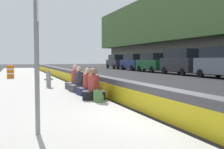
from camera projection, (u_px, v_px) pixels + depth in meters
name	position (u px, v px, depth m)	size (l,w,h in m)	color
ground_plane	(164.00, 122.00, 6.64)	(160.00, 160.00, 0.00)	#232326
sidewalk_strip	(56.00, 129.00, 5.72)	(80.00, 4.40, 0.14)	#A8A59E
jersey_barrier	(164.00, 105.00, 6.62)	(76.00, 0.45, 0.85)	#47474C
route_sign_post	(37.00, 23.00, 4.95)	(0.44, 0.09, 3.60)	gray
fire_hydrant	(49.00, 78.00, 13.58)	(0.26, 0.46, 0.88)	gray
seated_person_foreground	(94.00, 89.00, 9.46)	(0.85, 0.93, 1.10)	black
seated_person_middle	(88.00, 86.00, 10.64)	(0.73, 0.83, 1.07)	#23284C
seated_person_rear	(79.00, 84.00, 11.74)	(0.76, 0.86, 1.09)	#424247
seated_person_far	(76.00, 81.00, 12.69)	(0.81, 0.92, 1.16)	#424247
backpack	(98.00, 96.00, 8.84)	(0.32, 0.28, 0.40)	#4C7A3D
construction_barrel	(10.00, 72.00, 20.23)	(0.54, 0.54, 0.95)	orange
parked_car_third	(224.00, 62.00, 21.14)	(5.10, 2.11, 2.56)	slate
parked_car_fourth	(181.00, 61.00, 26.73)	(5.12, 2.15, 2.56)	#28282D
parked_car_midline	(152.00, 62.00, 31.96)	(4.85, 2.17, 2.28)	#145128
parked_car_far	(133.00, 62.00, 37.28)	(4.83, 2.13, 2.28)	navy
parked_car_farther	(116.00, 61.00, 43.32)	(4.84, 2.15, 2.28)	#28282D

